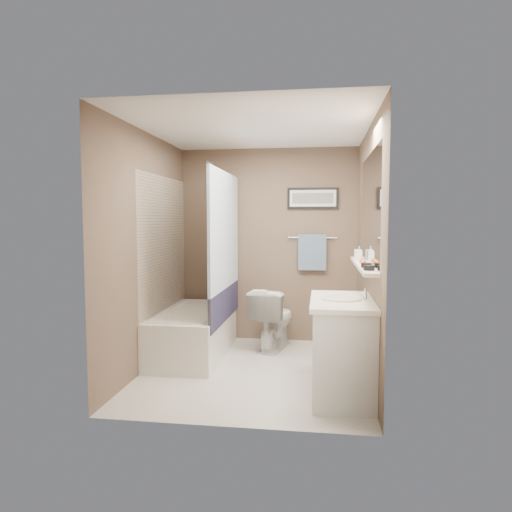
# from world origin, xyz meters

# --- Properties ---
(ground) EXTENTS (2.50, 2.50, 0.00)m
(ground) POSITION_xyz_m (0.00, 0.00, 0.00)
(ground) COLOR beige
(ground) RESTS_ON ground
(ceiling) EXTENTS (2.20, 2.50, 0.04)m
(ceiling) POSITION_xyz_m (0.00, 0.00, 2.38)
(ceiling) COLOR white
(ceiling) RESTS_ON wall_back
(wall_back) EXTENTS (2.20, 0.04, 2.40)m
(wall_back) POSITION_xyz_m (0.00, 1.23, 1.20)
(wall_back) COLOR brown
(wall_back) RESTS_ON ground
(wall_front) EXTENTS (2.20, 0.04, 2.40)m
(wall_front) POSITION_xyz_m (0.00, -1.23, 1.20)
(wall_front) COLOR brown
(wall_front) RESTS_ON ground
(wall_left) EXTENTS (0.04, 2.50, 2.40)m
(wall_left) POSITION_xyz_m (-1.08, 0.00, 1.20)
(wall_left) COLOR brown
(wall_left) RESTS_ON ground
(wall_right) EXTENTS (0.04, 2.50, 2.40)m
(wall_right) POSITION_xyz_m (1.08, 0.00, 1.20)
(wall_right) COLOR brown
(wall_right) RESTS_ON ground
(tile_surround) EXTENTS (0.02, 1.55, 2.00)m
(tile_surround) POSITION_xyz_m (-1.09, 0.50, 1.00)
(tile_surround) COLOR tan
(tile_surround) RESTS_ON wall_left
(curtain_rod) EXTENTS (0.02, 1.55, 0.02)m
(curtain_rod) POSITION_xyz_m (-0.40, 0.50, 2.05)
(curtain_rod) COLOR silver
(curtain_rod) RESTS_ON wall_left
(curtain_upper) EXTENTS (0.03, 1.45, 1.28)m
(curtain_upper) POSITION_xyz_m (-0.40, 0.50, 1.40)
(curtain_upper) COLOR white
(curtain_upper) RESTS_ON curtain_rod
(curtain_lower) EXTENTS (0.03, 1.45, 0.36)m
(curtain_lower) POSITION_xyz_m (-0.40, 0.50, 0.58)
(curtain_lower) COLOR #262342
(curtain_lower) RESTS_ON curtain_rod
(mirror) EXTENTS (0.02, 1.60, 1.00)m
(mirror) POSITION_xyz_m (1.09, -0.15, 1.62)
(mirror) COLOR silver
(mirror) RESTS_ON wall_right
(shelf) EXTENTS (0.12, 1.60, 0.03)m
(shelf) POSITION_xyz_m (1.04, -0.15, 1.10)
(shelf) COLOR silver
(shelf) RESTS_ON wall_right
(towel_bar) EXTENTS (0.60, 0.02, 0.02)m
(towel_bar) POSITION_xyz_m (0.55, 1.22, 1.30)
(towel_bar) COLOR silver
(towel_bar) RESTS_ON wall_back
(towel) EXTENTS (0.34, 0.05, 0.44)m
(towel) POSITION_xyz_m (0.55, 1.20, 1.12)
(towel) COLOR #819FBC
(towel) RESTS_ON towel_bar
(art_frame) EXTENTS (0.62, 0.02, 0.26)m
(art_frame) POSITION_xyz_m (0.55, 1.23, 1.78)
(art_frame) COLOR black
(art_frame) RESTS_ON wall_back
(art_mat) EXTENTS (0.56, 0.00, 0.20)m
(art_mat) POSITION_xyz_m (0.55, 1.22, 1.78)
(art_mat) COLOR white
(art_mat) RESTS_ON art_frame
(art_image) EXTENTS (0.50, 0.00, 0.13)m
(art_image) POSITION_xyz_m (0.55, 1.22, 1.78)
(art_image) COLOR #595959
(art_image) RESTS_ON art_mat
(door) EXTENTS (0.80, 0.02, 2.00)m
(door) POSITION_xyz_m (0.55, -1.24, 1.00)
(door) COLOR silver
(door) RESTS_ON wall_front
(door_handle) EXTENTS (0.10, 0.02, 0.02)m
(door_handle) POSITION_xyz_m (0.22, -1.19, 1.00)
(door_handle) COLOR silver
(door_handle) RESTS_ON door
(bathtub) EXTENTS (0.71, 1.51, 0.50)m
(bathtub) POSITION_xyz_m (-0.75, 0.46, 0.25)
(bathtub) COLOR white
(bathtub) RESTS_ON ground
(tub_rim) EXTENTS (0.56, 1.36, 0.02)m
(tub_rim) POSITION_xyz_m (-0.75, 0.46, 0.50)
(tub_rim) COLOR white
(tub_rim) RESTS_ON bathtub
(toilet) EXTENTS (0.56, 0.78, 0.72)m
(toilet) POSITION_xyz_m (0.11, 0.84, 0.36)
(toilet) COLOR silver
(toilet) RESTS_ON ground
(vanity) EXTENTS (0.51, 0.90, 0.80)m
(vanity) POSITION_xyz_m (0.85, -0.51, 0.40)
(vanity) COLOR silver
(vanity) RESTS_ON ground
(countertop) EXTENTS (0.54, 0.96, 0.04)m
(countertop) POSITION_xyz_m (0.84, -0.51, 0.82)
(countertop) COLOR silver
(countertop) RESTS_ON vanity
(sink_basin) EXTENTS (0.34, 0.34, 0.01)m
(sink_basin) POSITION_xyz_m (0.83, -0.51, 0.85)
(sink_basin) COLOR silver
(sink_basin) RESTS_ON countertop
(faucet_spout) EXTENTS (0.02, 0.02, 0.10)m
(faucet_spout) POSITION_xyz_m (1.03, -0.51, 0.89)
(faucet_spout) COLOR silver
(faucet_spout) RESTS_ON countertop
(faucet_knob) EXTENTS (0.05, 0.05, 0.05)m
(faucet_knob) POSITION_xyz_m (1.03, -0.41, 0.87)
(faucet_knob) COLOR white
(faucet_knob) RESTS_ON countertop
(candle_bowl_near) EXTENTS (0.09, 0.09, 0.04)m
(candle_bowl_near) POSITION_xyz_m (1.04, -0.72, 1.14)
(candle_bowl_near) COLOR black
(candle_bowl_near) RESTS_ON shelf
(candle_bowl_far) EXTENTS (0.09, 0.09, 0.04)m
(candle_bowl_far) POSITION_xyz_m (1.04, -0.51, 1.14)
(candle_bowl_far) COLOR black
(candle_bowl_far) RESTS_ON shelf
(hair_brush_front) EXTENTS (0.05, 0.22, 0.04)m
(hair_brush_front) POSITION_xyz_m (1.04, -0.27, 1.14)
(hair_brush_front) COLOR #E45320
(hair_brush_front) RESTS_ON shelf
(hair_brush_back) EXTENTS (0.04, 0.22, 0.04)m
(hair_brush_back) POSITION_xyz_m (1.04, -0.16, 1.14)
(hair_brush_back) COLOR #C45D1B
(hair_brush_back) RESTS_ON shelf
(pink_comb) EXTENTS (0.05, 0.16, 0.01)m
(pink_comb) POSITION_xyz_m (1.04, 0.05, 1.12)
(pink_comb) COLOR pink
(pink_comb) RESTS_ON shelf
(glass_jar) EXTENTS (0.08, 0.08, 0.10)m
(glass_jar) POSITION_xyz_m (1.04, 0.37, 1.17)
(glass_jar) COLOR silver
(glass_jar) RESTS_ON shelf
(soap_bottle) EXTENTS (0.07, 0.07, 0.14)m
(soap_bottle) POSITION_xyz_m (1.04, 0.23, 1.18)
(soap_bottle) COLOR #999999
(soap_bottle) RESTS_ON shelf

